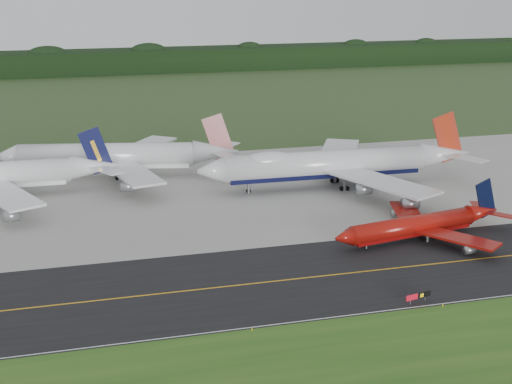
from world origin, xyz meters
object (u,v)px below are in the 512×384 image
at_px(jet_red_737, 421,225).
at_px(jet_star_tail, 119,156).
at_px(jet_ba_747, 334,164).
at_px(taxiway_sign, 418,296).

bearing_deg(jet_red_737, jet_star_tail, 132.12).
relative_size(jet_ba_747, taxiway_sign, 14.60).
bearing_deg(taxiway_sign, jet_star_tail, 115.35).
distance_m(jet_ba_747, taxiway_sign, 66.26).
xyz_separation_m(jet_ba_747, jet_star_tail, (-51.64, 23.41, -0.54)).
xyz_separation_m(jet_ba_747, taxiway_sign, (-9.57, -65.38, -4.98)).
bearing_deg(jet_star_tail, taxiway_sign, -64.65).
relative_size(jet_ba_747, jet_red_737, 1.79).
bearing_deg(taxiway_sign, jet_ba_747, 81.67).
height_order(jet_ba_747, jet_red_737, jet_ba_747).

